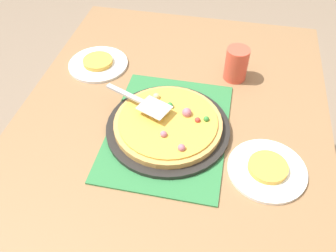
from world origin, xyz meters
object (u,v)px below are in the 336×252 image
pizza_server (142,102)px  served_slice_right (268,167)px  plate_near_left (98,64)px  cup_far (236,64)px  pizza (168,123)px  served_slice_left (98,61)px  plate_far_right (267,170)px  pizza_pan (168,128)px

pizza_server → served_slice_right: bearing=71.2°
plate_near_left → cup_far: size_ratio=1.83×
plate_near_left → served_slice_right: size_ratio=2.00×
pizza → served_slice_right: (0.10, 0.30, -0.02)m
plate_near_left → cup_far: bearing=93.3°
served_slice_left → cup_far: (-0.03, 0.50, 0.04)m
cup_far → pizza_server: cup_far is taller
served_slice_left → pizza_server: 0.34m
pizza → plate_near_left: pizza is taller
pizza_server → cup_far: bearing=134.3°
plate_near_left → served_slice_right: served_slice_right is taller
plate_far_right → served_slice_right: (0.00, 0.00, 0.01)m
plate_far_right → served_slice_left: served_slice_left is taller
served_slice_right → pizza_pan: bearing=-107.5°
pizza_pan → plate_far_right: size_ratio=1.73×
served_slice_left → served_slice_right: same height
plate_near_left → pizza_server: 0.34m
served_slice_right → plate_near_left: bearing=-120.6°
plate_far_right → pizza_server: pizza_server is taller
pizza_pan → plate_far_right: bearing=72.5°
plate_near_left → cup_far: cup_far is taller
pizza → plate_near_left: bearing=-130.1°
pizza → plate_near_left: 0.43m
plate_near_left → served_slice_left: size_ratio=2.00×
pizza_pan → plate_near_left: pizza_pan is taller
pizza_pan → pizza_server: pizza_server is taller
served_slice_left → cup_far: size_ratio=0.92×
pizza → cup_far: size_ratio=2.75×
served_slice_left → cup_far: 0.51m
pizza → served_slice_right: pizza is taller
served_slice_left → served_slice_right: size_ratio=1.00×
plate_near_left → served_slice_left: bearing=0.0°
cup_far → pizza_server: bearing=-45.7°
served_slice_left → plate_near_left: bearing=0.0°
pizza_pan → plate_far_right: pizza_pan is taller
served_slice_left → cup_far: bearing=93.3°
plate_far_right → plate_near_left: bearing=-120.6°
served_slice_left → served_slice_right: (0.37, 0.63, 0.00)m
plate_near_left → served_slice_left: 0.01m
cup_far → plate_far_right: bearing=16.9°
plate_far_right → cup_far: (-0.40, -0.12, 0.06)m
plate_far_right → pizza_server: 0.42m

